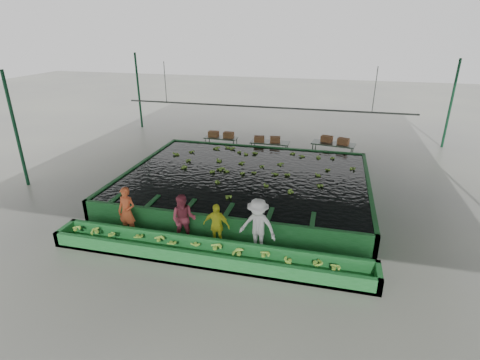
% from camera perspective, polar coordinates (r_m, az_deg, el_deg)
% --- Properties ---
extents(ground, '(80.00, 80.00, 0.00)m').
position_cam_1_polar(ground, '(14.67, -0.48, -4.34)').
color(ground, gray).
rests_on(ground, ground).
extents(shed_roof, '(20.00, 22.00, 0.04)m').
position_cam_1_polar(shed_roof, '(13.20, -0.55, 15.43)').
color(shed_roof, slate).
rests_on(shed_roof, shed_posts).
extents(shed_posts, '(20.00, 22.00, 5.00)m').
position_cam_1_polar(shed_posts, '(13.73, -0.51, 5.02)').
color(shed_posts, '#103C23').
rests_on(shed_posts, ground).
extents(flotation_tank, '(10.00, 8.00, 0.90)m').
position_cam_1_polar(flotation_tank, '(15.80, 0.89, -0.50)').
color(flotation_tank, '#1C662A').
rests_on(flotation_tank, ground).
extents(tank_water, '(9.70, 7.70, 0.00)m').
position_cam_1_polar(tank_water, '(15.65, 0.89, 0.85)').
color(tank_water, black).
rests_on(tank_water, flotation_tank).
extents(sorting_trough, '(10.00, 1.00, 0.50)m').
position_cam_1_polar(sorting_trough, '(11.56, -5.06, -11.02)').
color(sorting_trough, '#1C662A').
rests_on(sorting_trough, ground).
extents(cableway_rail, '(0.08, 0.08, 14.00)m').
position_cam_1_polar(cableway_rail, '(18.34, 3.50, 11.04)').
color(cableway_rail, '#59605B').
rests_on(cableway_rail, shed_roof).
extents(rail_hanger_left, '(0.04, 0.04, 2.00)m').
position_cam_1_polar(rail_hanger_left, '(19.71, -11.33, 14.41)').
color(rail_hanger_left, '#59605B').
rests_on(rail_hanger_left, shed_roof).
extents(rail_hanger_right, '(0.04, 0.04, 2.00)m').
position_cam_1_polar(rail_hanger_right, '(17.94, 19.87, 12.79)').
color(rail_hanger_right, '#59605B').
rests_on(rail_hanger_right, shed_roof).
extents(worker_a, '(0.66, 0.46, 1.73)m').
position_cam_1_polar(worker_a, '(13.08, -16.84, -4.64)').
color(worker_a, '#E25D31').
rests_on(worker_a, ground).
extents(worker_b, '(0.92, 0.77, 1.69)m').
position_cam_1_polar(worker_b, '(12.24, -8.59, -5.94)').
color(worker_b, '#A53A4E').
rests_on(worker_b, ground).
extents(worker_c, '(0.91, 0.43, 1.52)m').
position_cam_1_polar(worker_c, '(11.93, -3.64, -6.97)').
color(worker_c, yellow).
rests_on(worker_c, ground).
extents(worker_d, '(1.29, 0.89, 1.84)m').
position_cam_1_polar(worker_d, '(11.56, 2.72, -7.09)').
color(worker_d, white).
rests_on(worker_d, ground).
extents(packing_table_left, '(1.85, 0.79, 0.83)m').
position_cam_1_polar(packing_table_left, '(21.23, -2.89, 5.44)').
color(packing_table_left, '#59605B').
rests_on(packing_table_left, ground).
extents(packing_table_mid, '(2.04, 0.85, 0.92)m').
position_cam_1_polar(packing_table_mid, '(20.13, 4.55, 4.58)').
color(packing_table_mid, '#59605B').
rests_on(packing_table_mid, ground).
extents(packing_table_right, '(2.28, 1.20, 0.99)m').
position_cam_1_polar(packing_table_right, '(20.18, 13.90, 4.12)').
color(packing_table_right, '#59605B').
rests_on(packing_table_right, ground).
extents(box_stack_left, '(1.43, 0.40, 0.31)m').
position_cam_1_polar(box_stack_left, '(21.14, -2.90, 6.55)').
color(box_stack_left, brown).
rests_on(box_stack_left, packing_table_left).
extents(box_stack_mid, '(1.41, 0.58, 0.30)m').
position_cam_1_polar(box_stack_mid, '(19.95, 4.15, 5.81)').
color(box_stack_mid, brown).
rests_on(box_stack_mid, packing_table_mid).
extents(box_stack_right, '(1.48, 0.81, 0.31)m').
position_cam_1_polar(box_stack_right, '(20.11, 14.22, 5.50)').
color(box_stack_right, brown).
rests_on(box_stack_right, packing_table_right).
extents(floating_bananas, '(8.76, 5.97, 0.12)m').
position_cam_1_polar(floating_bananas, '(16.38, 1.54, 1.84)').
color(floating_bananas, '#7BB334').
rests_on(floating_bananas, tank_water).
extents(trough_bananas, '(8.77, 0.58, 0.12)m').
position_cam_1_polar(trough_bananas, '(11.48, -5.09, -10.39)').
color(trough_bananas, '#7BB334').
rests_on(trough_bananas, sorting_trough).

